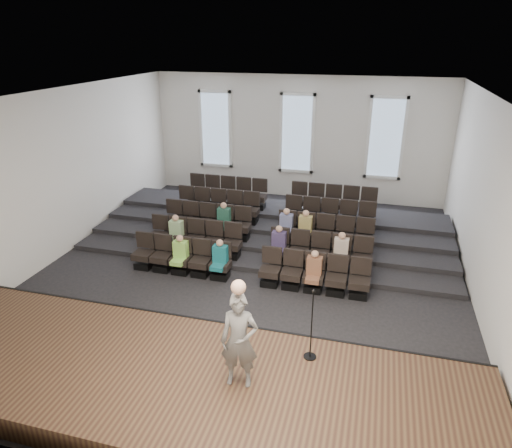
{
  "coord_description": "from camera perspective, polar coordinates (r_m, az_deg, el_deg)",
  "views": [
    {
      "loc": [
        3.23,
        -11.36,
        6.42
      ],
      "look_at": [
        0.03,
        0.5,
        1.31
      ],
      "focal_mm": 32.0,
      "sensor_mm": 36.0,
      "label": 1
    }
  ],
  "objects": [
    {
      "name": "stage_lip",
      "position": [
        10.63,
        -5.69,
        -13.03
      ],
      "size": [
        11.8,
        0.06,
        0.52
      ],
      "primitive_type": "cube",
      "color": "black",
      "rests_on": "ground"
    },
    {
      "name": "wall_right",
      "position": [
        12.33,
        27.3,
        1.45
      ],
      "size": [
        0.04,
        14.0,
        5.0
      ],
      "primitive_type": "cube",
      "color": "silver",
      "rests_on": "ground"
    },
    {
      "name": "wall_left",
      "position": [
        15.17,
        -23.3,
        5.75
      ],
      "size": [
        0.04,
        14.0,
        5.0
      ],
      "primitive_type": "cube",
      "color": "silver",
      "rests_on": "ground"
    },
    {
      "name": "ceiling",
      "position": [
        11.89,
        -0.79,
        15.78
      ],
      "size": [
        12.0,
        14.0,
        0.02
      ],
      "primitive_type": "cube",
      "color": "white",
      "rests_on": "ground"
    },
    {
      "name": "wall_front",
      "position": [
        6.68,
        -17.93,
        -14.62
      ],
      "size": [
        12.0,
        0.04,
        5.0
      ],
      "primitive_type": "cube",
      "color": "silver",
      "rests_on": "ground"
    },
    {
      "name": "audience",
      "position": [
        13.44,
        0.17,
        -1.99
      ],
      "size": [
        5.45,
        2.64,
        1.1
      ],
      "color": "#93D756",
      "rests_on": "seating_rows"
    },
    {
      "name": "stage",
      "position": [
        9.36,
        -9.68,
        -19.02
      ],
      "size": [
        11.8,
        3.6,
        0.5
      ],
      "primitive_type": "cube",
      "color": "#503922",
      "rests_on": "ground"
    },
    {
      "name": "risers",
      "position": [
        16.13,
        2.38,
        -0.13
      ],
      "size": [
        11.8,
        4.8,
        0.6
      ],
      "color": "black",
      "rests_on": "ground"
    },
    {
      "name": "ground",
      "position": [
        13.44,
        -0.67,
        -5.94
      ],
      "size": [
        14.0,
        14.0,
        0.0
      ],
      "primitive_type": "plane",
      "color": "black",
      "rests_on": "ground"
    },
    {
      "name": "seating_rows",
      "position": [
        14.48,
        0.97,
        -0.76
      ],
      "size": [
        6.8,
        4.7,
        1.67
      ],
      "color": "black",
      "rests_on": "ground"
    },
    {
      "name": "windows",
      "position": [
        18.96,
        5.11,
        11.18
      ],
      "size": [
        8.44,
        0.1,
        3.24
      ],
      "color": "white",
      "rests_on": "wall_back"
    },
    {
      "name": "mic_stand",
      "position": [
        9.22,
        6.88,
        -13.95
      ],
      "size": [
        0.26,
        0.26,
        1.54
      ],
      "color": "black",
      "rests_on": "stage"
    },
    {
      "name": "speaker",
      "position": [
        8.31,
        -2.1,
        -14.36
      ],
      "size": [
        0.73,
        0.53,
        1.85
      ],
      "primitive_type": "imported",
      "rotation": [
        0.0,
        0.0,
        0.13
      ],
      "color": "slate",
      "rests_on": "stage"
    },
    {
      "name": "wall_back",
      "position": [
        19.07,
        5.13,
        10.63
      ],
      "size": [
        12.0,
        0.04,
        5.0
      ],
      "primitive_type": "cube",
      "color": "silver",
      "rests_on": "ground"
    }
  ]
}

